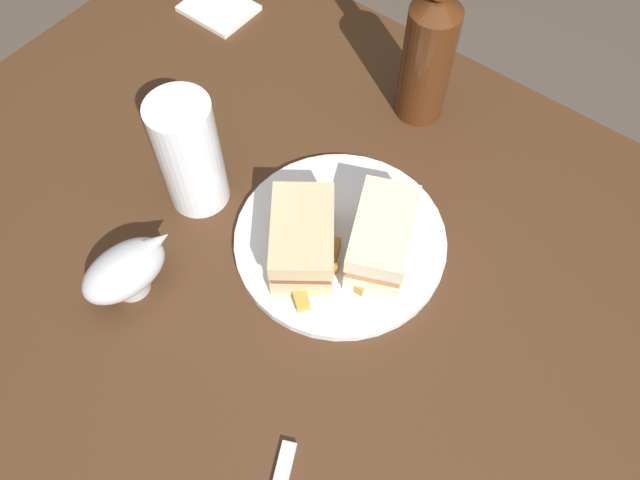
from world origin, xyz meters
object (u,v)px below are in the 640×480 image
at_px(plate, 340,240).
at_px(sandwich_half_left, 300,237).
at_px(gravy_boat, 126,270).
at_px(napkin, 219,8).
at_px(cider_bottle, 429,52).
at_px(sandwich_half_right, 382,238).
at_px(pint_glass, 190,160).

height_order(plate, sandwich_half_left, sandwich_half_left).
height_order(gravy_boat, napkin, gravy_boat).
bearing_deg(plate, cider_bottle, -79.57).
relative_size(gravy_boat, cider_bottle, 0.45).
xyz_separation_m(sandwich_half_right, gravy_boat, (0.21, 0.22, -0.01)).
bearing_deg(pint_glass, sandwich_half_right, -164.38).
relative_size(pint_glass, gravy_boat, 1.35).
height_order(sandwich_half_left, pint_glass, pint_glass).
distance_m(sandwich_half_left, cider_bottle, 0.30).
bearing_deg(sandwich_half_right, gravy_boat, 45.20).
height_order(sandwich_half_right, pint_glass, pint_glass).
xyz_separation_m(sandwich_half_left, gravy_boat, (0.14, 0.16, -0.01)).
distance_m(sandwich_half_right, pint_glass, 0.26).
relative_size(sandwich_half_right, gravy_boat, 1.12).
height_order(plate, pint_glass, pint_glass).
relative_size(pint_glass, napkin, 1.52).
relative_size(plate, gravy_boat, 2.16).
distance_m(plate, napkin, 0.48).
xyz_separation_m(pint_glass, gravy_boat, (-0.03, 0.15, -0.04)).
height_order(plate, napkin, plate).
bearing_deg(gravy_boat, napkin, -59.38).
height_order(sandwich_half_left, gravy_boat, sandwich_half_left).
distance_m(sandwich_half_left, sandwich_half_right, 0.10).
distance_m(sandwich_half_left, gravy_boat, 0.21).
distance_m(plate, sandwich_half_left, 0.07).
distance_m(cider_bottle, napkin, 0.39).
bearing_deg(plate, pint_glass, 15.93).
bearing_deg(sandwich_half_right, pint_glass, 15.62).
bearing_deg(sandwich_half_left, napkin, -35.24).
height_order(sandwich_half_left, napkin, sandwich_half_left).
distance_m(plate, pint_glass, 0.21).
distance_m(sandwich_half_right, napkin, 0.52).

